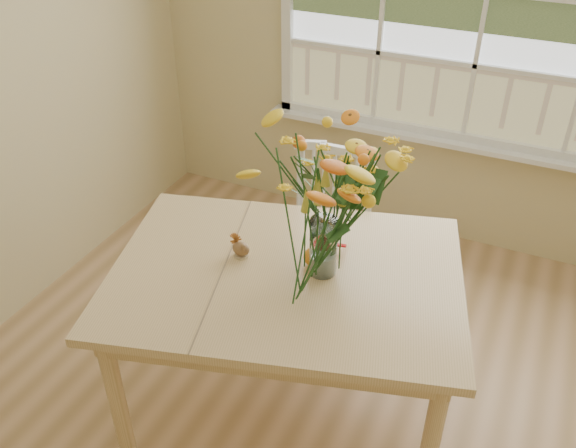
% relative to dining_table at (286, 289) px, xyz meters
% --- Properties ---
extents(wall_back, '(4.00, 0.02, 2.70)m').
position_rel_dining_table_xyz_m(wall_back, '(0.39, 1.66, 0.68)').
color(wall_back, beige).
rests_on(wall_back, floor).
extents(dining_table, '(1.63, 1.35, 0.76)m').
position_rel_dining_table_xyz_m(dining_table, '(0.00, 0.00, 0.00)').
color(dining_table, tan).
rests_on(dining_table, floor).
extents(windsor_chair, '(0.44, 0.42, 0.92)m').
position_rel_dining_table_xyz_m(windsor_chair, '(-0.10, 0.71, -0.15)').
color(windsor_chair, white).
rests_on(windsor_chair, floor).
extents(flower_vase, '(0.52, 0.52, 0.62)m').
position_rel_dining_table_xyz_m(flower_vase, '(0.13, 0.06, 0.46)').
color(flower_vase, white).
rests_on(flower_vase, dining_table).
extents(pumpkin, '(0.10, 0.10, 0.08)m').
position_rel_dining_table_xyz_m(pumpkin, '(0.09, 0.09, 0.13)').
color(pumpkin, orange).
rests_on(pumpkin, dining_table).
extents(turkey_figurine, '(0.08, 0.06, 0.10)m').
position_rel_dining_table_xyz_m(turkey_figurine, '(-0.21, 0.02, 0.13)').
color(turkey_figurine, '#CCB78C').
rests_on(turkey_figurine, dining_table).
extents(dark_gourd, '(0.13, 0.11, 0.06)m').
position_rel_dining_table_xyz_m(dark_gourd, '(0.08, 0.20, 0.12)').
color(dark_gourd, '#38160F').
rests_on(dark_gourd, dining_table).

